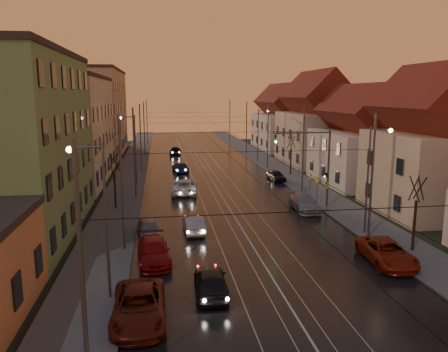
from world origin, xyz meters
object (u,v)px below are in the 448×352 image
street_lamp_2 (133,143)px  street_lamp_3 (260,130)px  driving_car_2 (184,186)px  driving_car_4 (175,150)px  parked_left_3 (148,229)px  street_lamp_1 (372,170)px  driving_car_1 (194,224)px  parked_right_1 (304,203)px  driving_car_0 (211,281)px  driving_car_3 (181,167)px  traffic_light_mast (318,158)px  parked_right_0 (387,252)px  street_lamp_0 (99,206)px  parked_right_2 (276,176)px  parked_left_1 (139,306)px  parked_left_2 (154,252)px

street_lamp_2 → street_lamp_3: bearing=41.3°
driving_car_2 → driving_car_4: size_ratio=1.27×
parked_left_3 → street_lamp_1: bearing=-11.7°
street_lamp_2 → parked_left_3: 18.88m
driving_car_1 → parked_left_3: size_ratio=1.07×
street_lamp_2 → parked_right_1: 20.69m
driving_car_0 → driving_car_1: (-0.10, 10.41, -0.05)m
street_lamp_2 → street_lamp_1: bearing=-47.7°
driving_car_1 → driving_car_3: (0.30, 25.96, 0.01)m
driving_car_1 → driving_car_3: 25.96m
street_lamp_3 → traffic_light_mast: street_lamp_3 is taller
parked_right_0 → street_lamp_1: bearing=77.9°
street_lamp_3 → driving_car_2: size_ratio=1.46×
street_lamp_0 → parked_right_2: 33.45m
street_lamp_3 → parked_right_0: 41.78m
driving_car_2 → parked_left_1: (-3.56, -25.84, -0.04)m
parked_left_2 → parked_right_0: (14.17, -2.27, 0.02)m
parked_right_1 → driving_car_3: bearing=117.6°
parked_right_0 → parked_left_1: bearing=-157.9°
street_lamp_0 → parked_left_3: size_ratio=2.14×
driving_car_4 → driving_car_3: bearing=97.7°
traffic_light_mast → parked_left_3: traffic_light_mast is taller
traffic_light_mast → parked_right_1: 4.23m
driving_car_4 → parked_left_1: size_ratio=0.83×
parked_left_3 → driving_car_0: bearing=-76.5°
street_lamp_2 → parked_left_3: bearing=-83.7°
driving_car_3 → parked_left_3: size_ratio=1.22×
street_lamp_1 → driving_car_4: 47.37m
parked_right_1 → driving_car_2: bearing=143.1°
parked_left_2 → parked_right_1: bearing=33.7°
driving_car_2 → parked_right_1: bearing=146.2°
street_lamp_1 → parked_left_1: 19.81m
street_lamp_2 → street_lamp_3: (18.21, 16.00, 0.00)m
parked_left_1 → parked_right_1: size_ratio=1.06×
parked_left_1 → parked_right_0: parked_left_1 is taller
driving_car_1 → driving_car_3: size_ratio=0.87×
parked_left_2 → driving_car_2: bearing=76.4°
street_lamp_1 → driving_car_2: (-12.78, 15.45, -4.12)m
parked_right_1 → parked_right_2: (1.04, 13.53, -0.07)m
parked_right_0 → parked_right_2: size_ratio=1.36×
street_lamp_3 → driving_car_1: size_ratio=2.01×
street_lamp_3 → parked_right_0: (-1.59, -41.54, -4.18)m
driving_car_3 → parked_left_2: size_ratio=0.96×
street_lamp_0 → driving_car_1: (5.35, 10.25, -4.23)m
traffic_light_mast → street_lamp_3: bearing=87.7°
traffic_light_mast → driving_car_2: 14.37m
street_lamp_3 → parked_left_3: street_lamp_3 is taller
driving_car_3 → street_lamp_1: bearing=108.9°
parked_left_2 → parked_left_3: 5.00m
parked_left_2 → driving_car_0: bearing=-63.1°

